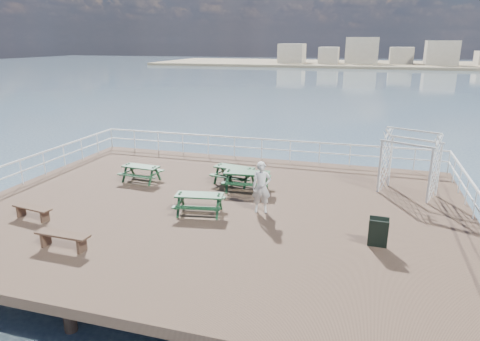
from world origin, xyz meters
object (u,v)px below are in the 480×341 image
picnic_table_b (247,177)px  flat_bench_near (63,237)px  trellis_arbor (409,166)px  picnic_table_c (234,171)px  person (261,187)px  flat_bench_far (32,210)px  picnic_table_d (199,200)px  picnic_table_a (141,170)px

picnic_table_b → flat_bench_near: picnic_table_b is taller
picnic_table_b → trellis_arbor: size_ratio=0.75×
picnic_table_b → picnic_table_c: size_ratio=1.02×
flat_bench_near → person: size_ratio=0.93×
flat_bench_near → flat_bench_far: flat_bench_near is taller
flat_bench_far → trellis_arbor: bearing=35.5°
trellis_arbor → person: (-5.13, -3.49, -0.24)m
flat_bench_near → trellis_arbor: trellis_arbor is taller
flat_bench_far → person: size_ratio=0.85×
picnic_table_d → flat_bench_near: 4.64m
picnic_table_d → flat_bench_far: bearing=-167.9°
flat_bench_far → person: person is taller
picnic_table_d → person: (2.06, 0.77, 0.41)m
picnic_table_a → flat_bench_far: bearing=-103.1°
picnic_table_a → picnic_table_c: bearing=17.1°
person → picnic_table_c: bearing=109.8°
picnic_table_d → picnic_table_a: bearing=135.4°
picnic_table_b → person: person is taller
flat_bench_far → trellis_arbor: (12.51, 6.36, 0.83)m
flat_bench_near → picnic_table_d: bearing=53.8°
picnic_table_a → person: size_ratio=0.91×
picnic_table_b → trellis_arbor: 6.43m
flat_bench_far → flat_bench_near: bearing=-23.7°
flat_bench_near → picnic_table_c: bearing=68.8°
picnic_table_a → flat_bench_near: bearing=-76.8°
picnic_table_b → person: size_ratio=1.06×
picnic_table_c → picnic_table_a: bearing=-156.8°
picnic_table_a → trellis_arbor: 11.12m
picnic_table_c → person: (1.88, -2.78, 0.40)m
flat_bench_near → person: person is taller
picnic_table_a → flat_bench_far: picnic_table_a is taller
flat_bench_far → picnic_table_d: bearing=30.1°
picnic_table_c → trellis_arbor: bearing=16.6°
picnic_table_b → flat_bench_far: 7.99m
trellis_arbor → picnic_table_c: bearing=-150.6°
picnic_table_b → flat_bench_far: (-6.27, -4.94, -0.24)m
flat_bench_far → trellis_arbor: 14.06m
trellis_arbor → picnic_table_d: bearing=-125.8°
flat_bench_near → person: (4.91, 4.43, 0.56)m
picnic_table_b → picnic_table_c: bearing=131.5°
picnic_table_d → picnic_table_c: bearing=77.6°
picnic_table_a → person: (5.86, -1.90, 0.43)m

